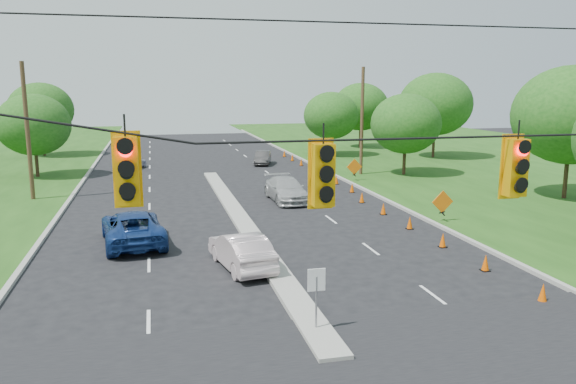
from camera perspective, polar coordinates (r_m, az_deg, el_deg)
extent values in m
cube|color=gray|center=(40.51, -21.12, -0.59)|extent=(0.25, 110.00, 0.16)
cube|color=gray|center=(42.75, 6.77, 0.63)|extent=(0.25, 110.00, 0.16)
cube|color=gray|center=(31.68, -4.83, -2.90)|extent=(1.00, 34.00, 0.18)
cylinder|color=gray|center=(17.40, 2.89, -11.39)|extent=(0.06, 0.06, 1.80)
cube|color=white|center=(17.11, 2.91, -8.91)|extent=(0.55, 0.04, 0.70)
cylinder|color=black|center=(9.63, 15.20, 7.70)|extent=(24.00, 0.04, 0.04)
cube|color=#F1A206|center=(8.54, -16.04, 2.09)|extent=(0.34, 0.24, 1.00)
cube|color=#F1A206|center=(8.95, 3.58, 1.73)|extent=(0.34, 0.24, 1.00)
cube|color=#F1A206|center=(10.52, 22.14, 2.31)|extent=(0.34, 0.24, 1.00)
cylinder|color=#422D1C|center=(40.33, -24.94, 5.55)|extent=(0.28, 0.28, 9.00)
cylinder|color=#422D1C|center=(47.71, 7.52, 7.10)|extent=(0.28, 0.28, 9.00)
cone|color=#E35201|center=(21.76, 24.47, -9.30)|extent=(0.32, 0.32, 0.70)
cone|color=#E35201|center=(24.44, 19.43, -6.78)|extent=(0.32, 0.32, 0.70)
cone|color=#E35201|center=(27.31, 15.45, -4.73)|extent=(0.32, 0.32, 0.70)
cone|color=#E35201|center=(30.31, 12.27, -3.06)|extent=(0.32, 0.32, 0.70)
cone|color=#E35201|center=(33.41, 9.67, -1.69)|extent=(0.32, 0.32, 0.70)
cone|color=#E35201|center=(36.58, 7.52, -0.55)|extent=(0.32, 0.32, 0.70)
cone|color=#E35201|center=(40.00, 6.53, 0.44)|extent=(0.32, 0.32, 0.70)
cone|color=#E35201|center=(43.25, 4.94, 1.25)|extent=(0.32, 0.32, 0.70)
cone|color=#E35201|center=(46.54, 3.58, 1.94)|extent=(0.32, 0.32, 0.70)
cone|color=#E35201|center=(49.86, 2.40, 2.54)|extent=(0.32, 0.32, 0.70)
cone|color=#E35201|center=(53.20, 1.36, 3.06)|extent=(0.32, 0.32, 0.70)
cone|color=#E35201|center=(56.56, 0.45, 3.53)|extent=(0.32, 0.32, 0.70)
cone|color=#E35201|center=(59.94, -0.37, 3.93)|extent=(0.32, 0.32, 0.70)
cube|color=black|center=(32.22, 15.38, -2.02)|extent=(0.06, 0.58, 0.26)
cube|color=black|center=(32.22, 15.38, -2.02)|extent=(0.06, 0.58, 0.26)
cube|color=orange|center=(32.10, 15.43, -0.97)|extent=(1.27, 0.05, 1.27)
cube|color=black|center=(44.75, 6.74, 1.79)|extent=(0.06, 0.58, 0.26)
cube|color=black|center=(44.75, 6.74, 1.79)|extent=(0.06, 0.58, 0.26)
cube|color=orange|center=(44.66, 6.76, 2.55)|extent=(1.27, 0.05, 1.27)
cylinder|color=black|center=(50.70, -24.17, 2.78)|extent=(0.28, 0.28, 2.52)
ellipsoid|color=#194C14|center=(50.42, -24.43, 6.25)|extent=(5.88, 5.88, 5.04)
cylinder|color=black|center=(65.72, -23.58, 4.60)|extent=(0.28, 0.28, 2.88)
ellipsoid|color=#194C14|center=(65.49, -23.81, 7.66)|extent=(6.72, 6.72, 5.76)
cylinder|color=black|center=(41.60, 26.39, 1.56)|extent=(0.28, 0.28, 3.24)
ellipsoid|color=#194C14|center=(41.24, 26.85, 6.99)|extent=(7.56, 7.56, 6.48)
cylinder|color=black|center=(48.48, 11.73, 3.18)|extent=(0.28, 0.28, 2.52)
ellipsoid|color=#194C14|center=(48.18, 11.87, 6.81)|extent=(5.88, 5.88, 5.04)
cylinder|color=black|center=(60.90, 14.57, 4.90)|extent=(0.28, 0.28, 3.24)
ellipsoid|color=#194C14|center=(60.65, 14.75, 8.62)|extent=(7.56, 7.56, 6.48)
cylinder|color=black|center=(69.24, 7.33, 5.67)|extent=(0.28, 0.28, 2.88)
ellipsoid|color=#194C14|center=(69.03, 7.40, 8.58)|extent=(6.72, 6.72, 5.76)
cylinder|color=black|center=(60.70, 4.37, 4.85)|extent=(0.28, 0.28, 2.52)
ellipsoid|color=#194C14|center=(60.46, 4.41, 7.76)|extent=(5.88, 5.88, 5.04)
imported|color=beige|center=(23.38, -4.77, -5.95)|extent=(2.36, 4.76, 1.50)
imported|color=navy|center=(27.79, -15.50, -3.49)|extent=(3.34, 6.08, 1.61)
imported|color=#A6A6A6|center=(36.81, -0.18, 0.27)|extent=(2.28, 5.30, 1.52)
imported|color=#9899B2|center=(52.94, -15.59, 2.97)|extent=(2.88, 4.19, 1.32)
imported|color=#313030|center=(54.05, -2.59, 3.49)|extent=(2.39, 4.09, 1.27)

